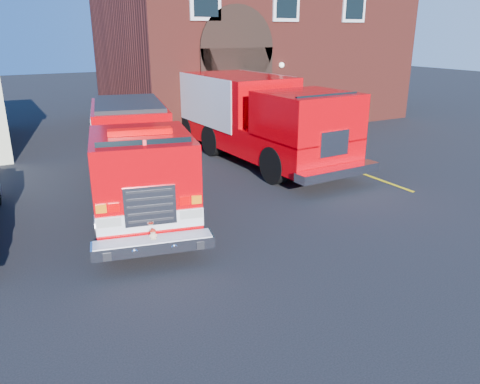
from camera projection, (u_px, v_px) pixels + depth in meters
ground at (217, 227)px, 11.81m from camera, size 100.00×100.00×0.00m
parking_stripe_near at (378, 179)px, 15.62m from camera, size 0.12×3.00×0.01m
parking_stripe_mid at (322, 159)px, 18.10m from camera, size 0.12×3.00×0.01m
parking_stripe_far at (279, 144)px, 20.58m from camera, size 0.12×3.00×0.01m
fire_station at (249, 39)px, 26.11m from camera, size 15.20×10.20×8.45m
fire_engine at (135, 155)px, 13.24m from camera, size 4.18×8.81×2.62m
secondary_truck at (253, 115)px, 17.85m from camera, size 3.28×9.56×3.07m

